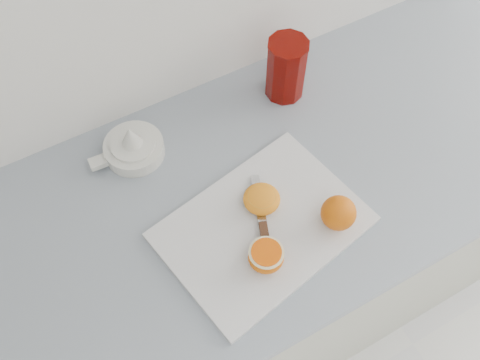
{
  "coord_description": "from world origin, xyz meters",
  "views": [
    {
      "loc": [
        -0.3,
        1.21,
        1.86
      ],
      "look_at": [
        -0.04,
        1.69,
        0.96
      ],
      "focal_mm": 40.0,
      "sensor_mm": 36.0,
      "label": 1
    }
  ],
  "objects_px": {
    "counter": "(258,261)",
    "half_orange": "(266,256)",
    "cutting_board": "(262,227)",
    "red_tumbler": "(286,70)",
    "citrus_juicer": "(133,147)"
  },
  "relations": [
    {
      "from": "citrus_juicer",
      "to": "cutting_board",
      "type": "bearing_deg",
      "value": -62.54
    },
    {
      "from": "counter",
      "to": "half_orange",
      "type": "xyz_separation_m",
      "value": [
        -0.09,
        -0.17,
        0.48
      ]
    },
    {
      "from": "half_orange",
      "to": "citrus_juicer",
      "type": "height_order",
      "value": "citrus_juicer"
    },
    {
      "from": "counter",
      "to": "cutting_board",
      "type": "height_order",
      "value": "cutting_board"
    },
    {
      "from": "half_orange",
      "to": "citrus_juicer",
      "type": "relative_size",
      "value": 0.42
    },
    {
      "from": "counter",
      "to": "half_orange",
      "type": "bearing_deg",
      "value": -119.37
    },
    {
      "from": "red_tumbler",
      "to": "half_orange",
      "type": "bearing_deg",
      "value": -126.12
    },
    {
      "from": "cutting_board",
      "to": "red_tumbler",
      "type": "distance_m",
      "value": 0.37
    },
    {
      "from": "cutting_board",
      "to": "citrus_juicer",
      "type": "xyz_separation_m",
      "value": [
        -0.15,
        0.29,
        0.02
      ]
    },
    {
      "from": "counter",
      "to": "red_tumbler",
      "type": "bearing_deg",
      "value": 48.77
    },
    {
      "from": "counter",
      "to": "citrus_juicer",
      "type": "xyz_separation_m",
      "value": [
        -0.21,
        0.19,
        0.47
      ]
    },
    {
      "from": "counter",
      "to": "half_orange",
      "type": "relative_size",
      "value": 32.93
    },
    {
      "from": "red_tumbler",
      "to": "citrus_juicer",
      "type": "bearing_deg",
      "value": 179.05
    },
    {
      "from": "cutting_board",
      "to": "red_tumbler",
      "type": "height_order",
      "value": "red_tumbler"
    },
    {
      "from": "counter",
      "to": "citrus_juicer",
      "type": "relative_size",
      "value": 13.72
    }
  ]
}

